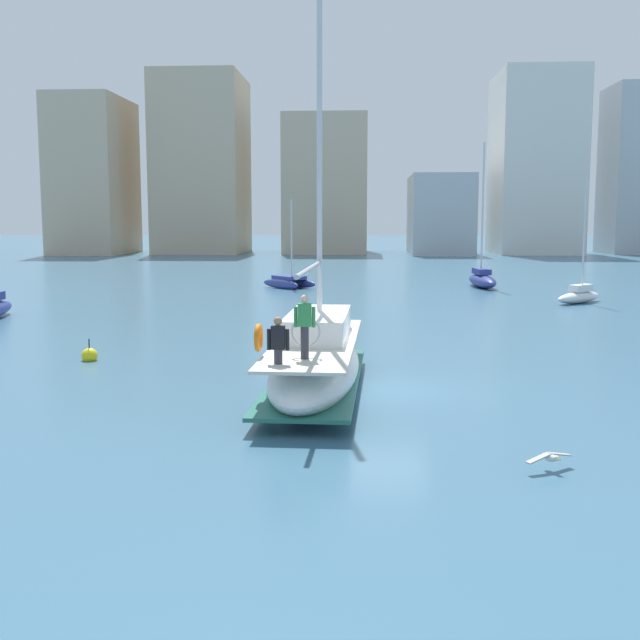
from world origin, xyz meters
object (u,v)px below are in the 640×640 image
object	(u,v)px
moored_sloop_near	(289,281)
mooring_buoy	(90,356)
seagull	(550,457)
main_sailboat	(316,360)
moored_catamaran	(482,278)
moored_sloop_far	(579,295)

from	to	relation	value
moored_sloop_near	mooring_buoy	bearing A→B (deg)	-98.13
mooring_buoy	seagull	bearing A→B (deg)	-40.22
moored_sloop_near	seagull	world-z (taller)	moored_sloop_near
main_sailboat	seagull	distance (m)	8.40
main_sailboat	moored_sloop_near	bearing A→B (deg)	96.99
moored_catamaran	mooring_buoy	distance (m)	34.72
main_sailboat	mooring_buoy	world-z (taller)	main_sailboat
moored_catamaran	mooring_buoy	world-z (taller)	moored_catamaran
main_sailboat	moored_sloop_near	world-z (taller)	main_sailboat
moored_sloop_near	mooring_buoy	xyz separation A→B (m)	(-4.09, -28.60, -0.33)
main_sailboat	mooring_buoy	bearing A→B (deg)	151.66
moored_catamaran	seagull	world-z (taller)	moored_catamaran
main_sailboat	moored_sloop_far	xyz separation A→B (m)	(13.70, 24.14, -0.40)
mooring_buoy	moored_sloop_far	bearing A→B (deg)	42.14
moored_sloop_near	moored_catamaran	distance (m)	13.70
seagull	mooring_buoy	size ratio (longest dim) A/B	1.16
moored_catamaran	mooring_buoy	bearing A→B (deg)	-120.71
moored_sloop_far	moored_catamaran	size ratio (longest dim) A/B	0.71
main_sailboat	seagull	size ratio (longest dim) A/B	12.07
moored_sloop_far	moored_sloop_near	bearing A→B (deg)	153.50
moored_catamaran	mooring_buoy	size ratio (longest dim) A/B	11.59
moored_catamaran	seagull	size ratio (longest dim) A/B	10.03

